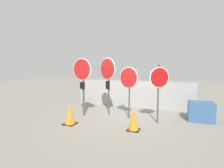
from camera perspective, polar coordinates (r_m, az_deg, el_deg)
ground_plane at (r=7.01m, az=2.61°, el=-10.87°), size 40.00×40.00×0.00m
fence_back at (r=8.70m, az=6.60°, el=-3.25°), size 5.78×0.12×1.29m
stop_sign_0 at (r=7.09m, az=-9.64°, el=2.58°), size 0.87×0.21×2.33m
stop_sign_1 at (r=7.12m, az=-1.40°, el=3.57°), size 0.80×0.44×2.36m
stop_sign_2 at (r=6.64m, az=5.47°, el=1.22°), size 0.77×0.29×2.01m
stop_sign_3 at (r=6.26m, az=15.12°, el=0.81°), size 0.62×0.41×2.09m
traffic_cone_0 at (r=6.34m, az=-13.62°, el=-9.60°), size 0.44×0.44×0.70m
traffic_cone_1 at (r=5.64m, az=7.04°, el=-11.42°), size 0.38×0.38×0.70m
storage_crate at (r=7.29m, az=27.04°, el=-8.00°), size 0.88×0.66×0.70m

